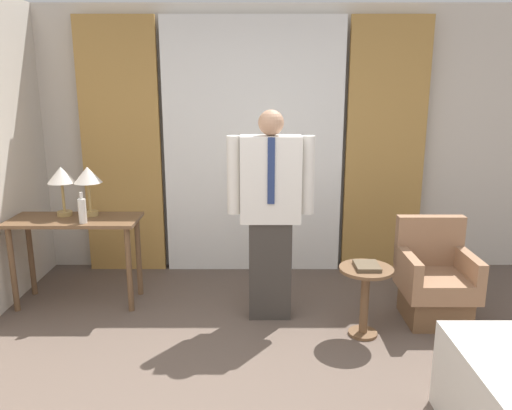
% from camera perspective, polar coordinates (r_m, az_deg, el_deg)
% --- Properties ---
extents(wall_back, '(10.00, 0.06, 2.70)m').
position_cam_1_polar(wall_back, '(5.22, -0.55, 7.28)').
color(wall_back, beige).
rests_on(wall_back, ground_plane).
extents(curtain_sheer_center, '(1.81, 0.06, 2.58)m').
position_cam_1_polar(curtain_sheer_center, '(5.10, -0.55, 6.44)').
color(curtain_sheer_center, white).
rests_on(curtain_sheer_center, ground_plane).
extents(curtain_drape_left, '(0.79, 0.06, 2.58)m').
position_cam_1_polar(curtain_drape_left, '(5.28, -15.35, 6.20)').
color(curtain_drape_left, '#B28442').
rests_on(curtain_drape_left, ground_plane).
extents(curtain_drape_right, '(0.79, 0.06, 2.58)m').
position_cam_1_polar(curtain_drape_right, '(5.26, 14.29, 6.25)').
color(curtain_drape_right, '#B28442').
rests_on(curtain_drape_right, ground_plane).
extents(desk, '(1.12, 0.47, 0.79)m').
position_cam_1_polar(desk, '(4.68, -20.16, -3.15)').
color(desk, brown).
rests_on(desk, ground_plane).
extents(table_lamp_left, '(0.24, 0.24, 0.44)m').
position_cam_1_polar(table_lamp_left, '(4.70, -21.59, 2.86)').
color(table_lamp_left, '#9E7F47').
rests_on(table_lamp_left, desk).
extents(table_lamp_right, '(0.24, 0.24, 0.44)m').
position_cam_1_polar(table_lamp_right, '(4.62, -18.90, 2.91)').
color(table_lamp_right, '#9E7F47').
rests_on(table_lamp_right, desk).
extents(bottle_near_edge, '(0.07, 0.07, 0.27)m').
position_cam_1_polar(bottle_near_edge, '(4.44, -19.47, -0.60)').
color(bottle_near_edge, silver).
rests_on(bottle_near_edge, desk).
extents(person, '(0.70, 0.23, 1.74)m').
position_cam_1_polar(person, '(4.06, 1.43, -0.50)').
color(person, '#38332D').
rests_on(person, ground_plane).
extents(armchair, '(0.57, 0.57, 0.84)m').
position_cam_1_polar(armchair, '(4.47, 19.50, -8.36)').
color(armchair, brown).
rests_on(armchair, ground_plane).
extents(side_table, '(0.42, 0.42, 0.56)m').
position_cam_1_polar(side_table, '(4.01, 12.15, -9.43)').
color(side_table, brown).
rests_on(side_table, ground_plane).
extents(book, '(0.18, 0.22, 0.03)m').
position_cam_1_polar(book, '(3.94, 12.34, -6.80)').
color(book, brown).
rests_on(book, side_table).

